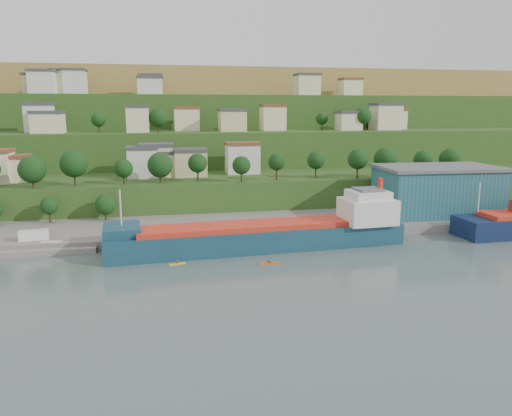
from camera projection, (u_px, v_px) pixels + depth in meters
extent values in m
plane|color=#43524F|center=(274.00, 262.00, 97.95)|extent=(500.00, 500.00, 0.00)
cube|color=slate|center=(325.00, 226.00, 128.69)|extent=(220.00, 26.00, 4.00)
cube|color=slate|center=(5.00, 247.00, 108.70)|extent=(40.00, 18.00, 2.40)
cube|color=#284719|center=(232.00, 208.00, 151.85)|extent=(260.00, 32.00, 20.00)
cube|color=#284719|center=(220.00, 192.00, 180.72)|extent=(280.00, 32.00, 44.00)
cube|color=#284719|center=(211.00, 181.00, 209.59)|extent=(300.00, 32.00, 70.00)
cube|color=olive|center=(197.00, 163.00, 280.80)|extent=(360.00, 120.00, 96.00)
cube|color=beige|center=(12.00, 170.00, 136.27)|extent=(8.75, 7.02, 6.50)
cube|color=brown|center=(11.00, 156.00, 135.55)|extent=(9.35, 7.62, 0.90)
cube|color=silver|center=(143.00, 163.00, 144.67)|extent=(8.43, 7.00, 8.23)
cube|color=#3F3F44|center=(142.00, 148.00, 143.78)|extent=(9.03, 7.60, 0.90)
cube|color=beige|center=(157.00, 162.00, 146.47)|extent=(9.45, 7.73, 8.92)
cube|color=#3F3F44|center=(156.00, 145.00, 145.51)|extent=(10.05, 8.33, 0.90)
cube|color=beige|center=(164.00, 165.00, 146.73)|extent=(9.36, 7.15, 6.72)
cube|color=#3F3F44|center=(164.00, 152.00, 145.99)|extent=(9.96, 7.75, 0.90)
cube|color=beige|center=(190.00, 164.00, 148.14)|extent=(9.40, 8.59, 7.32)
cube|color=#3F3F44|center=(190.00, 150.00, 147.34)|extent=(10.00, 9.19, 0.90)
cube|color=silver|center=(242.00, 159.00, 154.07)|extent=(9.89, 7.41, 8.82)
cube|color=brown|center=(242.00, 143.00, 153.12)|extent=(10.49, 8.01, 0.90)
cube|color=silver|center=(40.00, 119.00, 164.68)|extent=(8.35, 8.04, 8.82)
cube|color=#3F3F44|center=(38.00, 104.00, 163.73)|extent=(8.95, 8.64, 0.90)
cube|color=beige|center=(48.00, 123.00, 160.24)|extent=(9.80, 7.22, 6.20)
cube|color=#3F3F44|center=(47.00, 112.00, 159.54)|extent=(10.40, 7.82, 0.90)
cube|color=beige|center=(138.00, 120.00, 167.02)|extent=(7.28, 8.47, 8.10)
cube|color=#3F3F44|center=(137.00, 106.00, 166.14)|extent=(7.88, 9.07, 0.90)
cube|color=beige|center=(187.00, 120.00, 177.84)|extent=(8.70, 7.66, 7.70)
cube|color=brown|center=(186.00, 108.00, 177.00)|extent=(9.30, 8.26, 0.90)
cube|color=beige|center=(232.00, 121.00, 173.98)|extent=(8.95, 8.67, 6.89)
cube|color=#3F3F44|center=(232.00, 110.00, 173.23)|extent=(9.55, 9.27, 0.90)
cube|color=beige|center=(273.00, 119.00, 179.92)|extent=(8.29, 7.69, 8.41)
cube|color=brown|center=(273.00, 106.00, 179.01)|extent=(8.89, 8.29, 0.90)
cube|color=beige|center=(349.00, 122.00, 182.57)|extent=(8.07, 7.41, 6.07)
cube|color=#3F3F44|center=(349.00, 112.00, 181.89)|extent=(8.67, 8.01, 0.90)
cube|color=beige|center=(386.00, 118.00, 185.97)|extent=(9.74, 8.52, 8.94)
cube|color=#3F3F44|center=(386.00, 104.00, 185.01)|extent=(10.34, 9.12, 0.90)
cube|color=silver|center=(391.00, 120.00, 194.02)|extent=(9.42, 8.50, 6.95)
cube|color=brown|center=(392.00, 110.00, 193.25)|extent=(10.02, 9.10, 0.90)
cube|color=beige|center=(38.00, 85.00, 191.01)|extent=(9.83, 8.63, 7.14)
cube|color=#3F3F44|center=(37.00, 74.00, 190.23)|extent=(10.43, 9.23, 0.90)
cube|color=silver|center=(42.00, 83.00, 184.50)|extent=(9.05, 7.60, 8.06)
cube|color=#3F3F44|center=(41.00, 71.00, 183.63)|extent=(9.65, 8.20, 0.90)
cube|color=beige|center=(63.00, 83.00, 192.63)|extent=(8.32, 7.46, 8.91)
cube|color=#3F3F44|center=(62.00, 70.00, 191.67)|extent=(8.92, 8.06, 0.90)
cube|color=silver|center=(75.00, 83.00, 192.91)|extent=(8.00, 8.95, 8.98)
cube|color=#3F3F44|center=(74.00, 70.00, 191.95)|extent=(8.60, 9.55, 0.90)
cube|color=silver|center=(150.00, 87.00, 193.92)|extent=(9.53, 7.75, 6.21)
cube|color=#3F3F44|center=(150.00, 77.00, 193.23)|extent=(10.13, 8.35, 0.90)
cube|color=beige|center=(151.00, 86.00, 200.32)|extent=(9.17, 7.10, 7.56)
cube|color=#3F3F44|center=(150.00, 75.00, 199.50)|extent=(9.77, 7.70, 0.90)
cube|color=beige|center=(307.00, 86.00, 208.53)|extent=(9.44, 8.40, 8.30)
cube|color=#3F3F44|center=(307.00, 75.00, 207.63)|extent=(10.04, 9.00, 0.90)
cube|color=beige|center=(350.00, 88.00, 218.13)|extent=(8.75, 7.36, 7.06)
cube|color=brown|center=(351.00, 79.00, 217.36)|extent=(9.35, 7.96, 0.90)
cylinder|color=#382619|center=(33.00, 182.00, 126.42)|extent=(0.50, 0.50, 2.70)
sphere|color=black|center=(32.00, 170.00, 125.80)|extent=(6.85, 6.85, 6.85)
cylinder|color=#382619|center=(75.00, 178.00, 130.17)|extent=(0.50, 0.50, 3.71)
sphere|color=black|center=(74.00, 164.00, 129.42)|extent=(7.10, 7.10, 7.10)
cylinder|color=#382619|center=(124.00, 179.00, 132.32)|extent=(0.50, 0.50, 2.85)
sphere|color=black|center=(123.00, 168.00, 131.78)|extent=(4.89, 4.89, 4.89)
cylinder|color=#382619|center=(161.00, 177.00, 135.41)|extent=(0.50, 0.50, 2.87)
sphere|color=black|center=(160.00, 165.00, 134.77)|extent=(6.79, 6.79, 6.79)
cylinder|color=#382619|center=(198.00, 175.00, 137.44)|extent=(0.50, 0.50, 3.58)
sphere|color=black|center=(198.00, 163.00, 136.81)|extent=(5.30, 5.30, 5.30)
cylinder|color=#382619|center=(241.00, 176.00, 136.33)|extent=(0.50, 0.50, 3.18)
sphere|color=black|center=(241.00, 165.00, 135.75)|extent=(5.03, 5.03, 5.03)
cylinder|color=#382619|center=(277.00, 173.00, 139.77)|extent=(0.50, 0.50, 3.81)
sphere|color=black|center=(277.00, 162.00, 139.15)|extent=(4.82, 4.82, 4.82)
cylinder|color=#382619|center=(316.00, 172.00, 144.21)|extent=(0.50, 0.50, 3.73)
sphere|color=black|center=(316.00, 160.00, 143.57)|extent=(5.12, 5.12, 5.12)
cylinder|color=#382619|center=(357.00, 172.00, 142.94)|extent=(0.50, 0.50, 3.97)
sphere|color=black|center=(358.00, 159.00, 142.25)|extent=(5.77, 5.77, 5.77)
cylinder|color=#382619|center=(385.00, 171.00, 145.55)|extent=(0.50, 0.50, 3.54)
sphere|color=black|center=(385.00, 159.00, 144.84)|extent=(6.71, 6.71, 6.71)
cylinder|color=#382619|center=(423.00, 171.00, 147.92)|extent=(0.50, 0.50, 3.34)
sphere|color=black|center=(423.00, 160.00, 147.29)|extent=(5.57, 5.57, 5.57)
cylinder|color=#382619|center=(449.00, 170.00, 151.18)|extent=(0.50, 0.50, 2.97)
sphere|color=black|center=(450.00, 159.00, 150.53)|extent=(6.61, 6.61, 6.61)
cylinder|color=#382619|center=(367.00, 124.00, 192.01)|extent=(0.50, 0.50, 3.87)
sphere|color=black|center=(368.00, 115.00, 191.36)|extent=(5.08, 5.08, 5.08)
cylinder|color=#382619|center=(360.00, 125.00, 191.97)|extent=(0.50, 0.50, 2.90)
sphere|color=black|center=(361.00, 117.00, 191.36)|extent=(6.13, 6.13, 6.13)
cylinder|color=#382619|center=(158.00, 128.00, 166.32)|extent=(0.50, 0.50, 3.12)
sphere|color=black|center=(158.00, 118.00, 165.69)|extent=(6.11, 6.11, 6.11)
cylinder|color=#382619|center=(363.00, 126.00, 181.40)|extent=(0.50, 0.50, 3.42)
sphere|color=black|center=(363.00, 116.00, 180.74)|extent=(6.14, 6.14, 6.14)
cylinder|color=#382619|center=(99.00, 128.00, 163.47)|extent=(0.50, 0.50, 2.89)
sphere|color=black|center=(98.00, 120.00, 162.94)|extent=(4.60, 4.60, 4.60)
cylinder|color=#382619|center=(322.00, 126.00, 184.96)|extent=(0.50, 0.50, 2.87)
sphere|color=black|center=(322.00, 119.00, 184.45)|extent=(4.41, 4.41, 4.41)
cube|color=#133749|center=(259.00, 242.00, 107.44)|extent=(64.68, 14.34, 6.41)
cube|color=red|center=(250.00, 226.00, 106.36)|extent=(48.10, 11.41, 1.10)
cube|color=#133749|center=(122.00, 230.00, 101.25)|extent=(7.99, 10.55, 1.83)
cube|color=silver|center=(367.00, 211.00, 110.97)|extent=(11.58, 9.88, 5.50)
cube|color=silver|center=(368.00, 195.00, 110.26)|extent=(8.72, 7.86, 1.83)
cube|color=#595B5E|center=(368.00, 189.00, 110.02)|extent=(5.85, 5.85, 0.55)
cylinder|color=red|center=(380.00, 184.00, 110.33)|extent=(1.17, 1.17, 2.75)
cylinder|color=silver|center=(121.00, 208.00, 100.36)|extent=(0.35, 0.35, 7.33)
cube|color=silver|center=(136.00, 239.00, 102.16)|extent=(13.49, 11.19, 0.23)
cylinder|color=silver|center=(479.00, 197.00, 115.77)|extent=(0.32, 0.32, 6.98)
cube|color=#1F525D|center=(437.00, 191.00, 133.20)|extent=(30.78, 19.33, 12.00)
cube|color=#595B5E|center=(439.00, 168.00, 131.95)|extent=(31.82, 20.37, 0.80)
cube|color=white|center=(34.00, 237.00, 107.12)|extent=(6.40, 3.61, 2.81)
cube|color=silver|center=(52.00, 243.00, 105.65)|extent=(4.40, 2.03, 0.85)
cube|color=orange|center=(269.00, 263.00, 96.83)|extent=(3.72, 1.27, 0.27)
sphere|color=#3F3F44|center=(269.00, 261.00, 96.75)|extent=(0.64, 0.64, 0.64)
cube|color=yellow|center=(177.00, 264.00, 96.73)|extent=(3.35, 1.33, 0.25)
sphere|color=#3F3F44|center=(177.00, 262.00, 96.65)|extent=(0.58, 0.58, 0.58)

